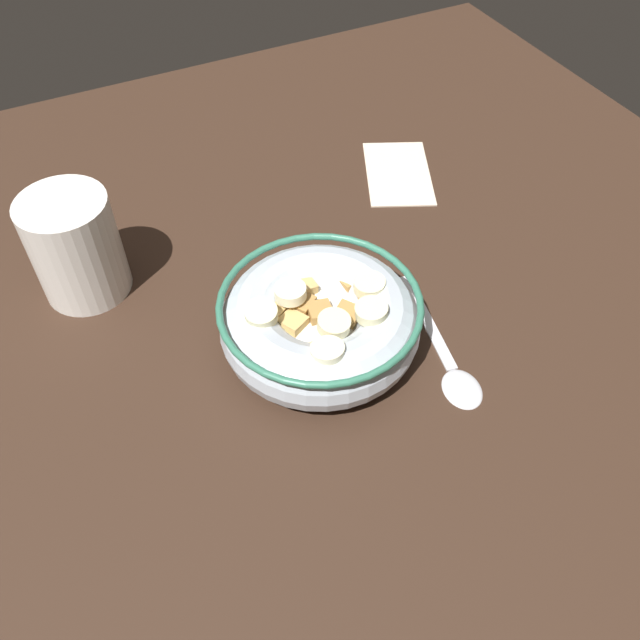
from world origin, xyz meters
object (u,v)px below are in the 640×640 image
object	(u,v)px
coffee_mug	(75,246)
folded_napkin	(398,173)
spoon	(452,366)
cereal_bowl	(320,321)

from	to	relation	value
coffee_mug	folded_napkin	bearing A→B (deg)	-86.62
spoon	folded_napkin	bearing A→B (deg)	-21.40
cereal_bowl	spoon	world-z (taller)	cereal_bowl
coffee_mug	spoon	bearing A→B (deg)	-133.14
cereal_bowl	folded_napkin	distance (cm)	25.72
spoon	cereal_bowl	bearing A→B (deg)	49.64
cereal_bowl	spoon	bearing A→B (deg)	-130.36
cereal_bowl	coffee_mug	bearing A→B (deg)	45.47
cereal_bowl	folded_napkin	xyz separation A→B (cm)	(17.78, -18.37, -2.78)
cereal_bowl	folded_napkin	bearing A→B (deg)	-45.94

